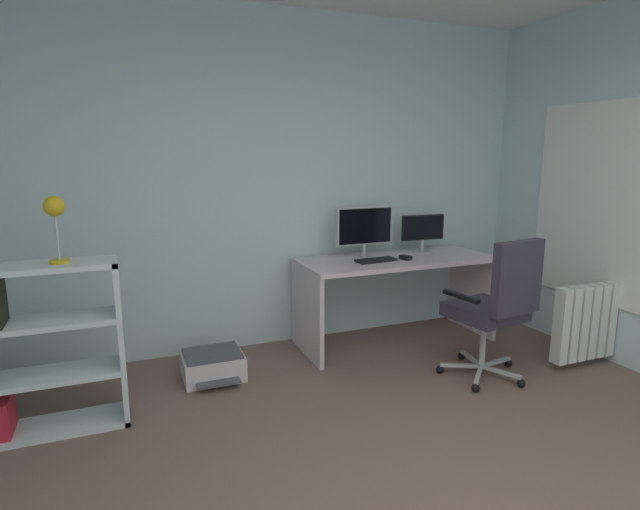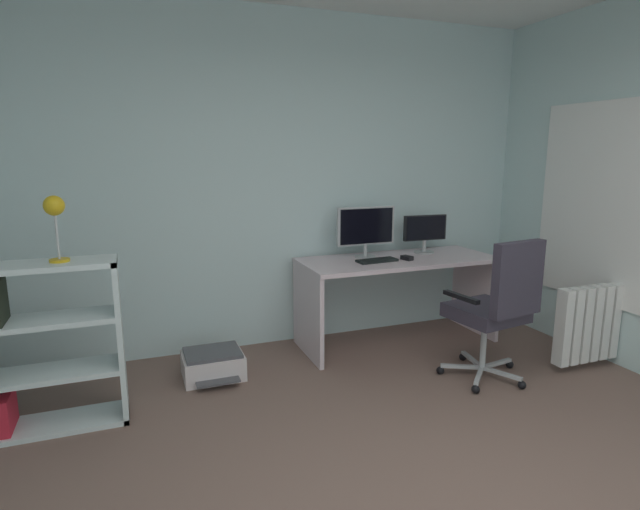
# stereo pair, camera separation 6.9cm
# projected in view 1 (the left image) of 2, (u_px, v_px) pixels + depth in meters

# --- Properties ---
(wall_back) EXTENTS (4.69, 0.10, 2.76)m
(wall_back) POSITION_uv_depth(u_px,v_px,m) (272.00, 183.00, 4.24)
(wall_back) COLOR silver
(wall_back) RESTS_ON ground
(window_pane) EXTENTS (0.01, 1.58, 1.50)m
(window_pane) POSITION_uv_depth(u_px,v_px,m) (626.00, 206.00, 3.82)
(window_pane) COLOR white
(window_frame) EXTENTS (0.02, 1.66, 1.58)m
(window_frame) POSITION_uv_depth(u_px,v_px,m) (625.00, 206.00, 3.81)
(window_frame) COLOR white
(desk) EXTENTS (1.67, 0.68, 0.75)m
(desk) POSITION_uv_depth(u_px,v_px,m) (396.00, 279.00, 4.36)
(desk) COLOR silver
(desk) RESTS_ON ground
(monitor_main) EXTENTS (0.52, 0.18, 0.43)m
(monitor_main) POSITION_uv_depth(u_px,v_px,m) (364.00, 228.00, 4.29)
(monitor_main) COLOR #B2B5B7
(monitor_main) RESTS_ON desk
(monitor_secondary) EXTENTS (0.41, 0.18, 0.34)m
(monitor_secondary) POSITION_uv_depth(u_px,v_px,m) (423.00, 230.00, 4.51)
(monitor_secondary) COLOR #B2B5B7
(monitor_secondary) RESTS_ON desk
(keyboard) EXTENTS (0.35, 0.16, 0.02)m
(keyboard) POSITION_uv_depth(u_px,v_px,m) (376.00, 260.00, 4.17)
(keyboard) COLOR black
(keyboard) RESTS_ON desk
(computer_mouse) EXTENTS (0.08, 0.11, 0.03)m
(computer_mouse) POSITION_uv_depth(u_px,v_px,m) (405.00, 258.00, 4.24)
(computer_mouse) COLOR black
(computer_mouse) RESTS_ON desk
(office_chair) EXTENTS (0.62, 0.64, 1.06)m
(office_chair) POSITION_uv_depth(u_px,v_px,m) (496.00, 303.00, 3.59)
(office_chair) COLOR #B7BABC
(office_chair) RESTS_ON ground
(bookshelf) EXTENTS (0.96, 0.30, 1.01)m
(bookshelf) POSITION_uv_depth(u_px,v_px,m) (11.00, 355.00, 2.88)
(bookshelf) COLOR silver
(bookshelf) RESTS_ON ground
(desk_lamp) EXTENTS (0.11, 0.11, 0.38)m
(desk_lamp) POSITION_uv_depth(u_px,v_px,m) (55.00, 213.00, 2.83)
(desk_lamp) COLOR gold
(desk_lamp) RESTS_ON bookshelf
(printer) EXTENTS (0.43, 0.44, 0.20)m
(printer) POSITION_uv_depth(u_px,v_px,m) (213.00, 365.00, 3.72)
(printer) COLOR silver
(printer) RESTS_ON ground
(radiator) EXTENTS (0.96, 0.10, 0.59)m
(radiator) POSITION_uv_depth(u_px,v_px,m) (604.00, 319.00, 3.96)
(radiator) COLOR white
(radiator) RESTS_ON ground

